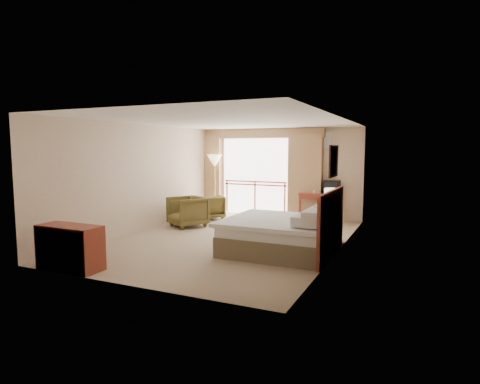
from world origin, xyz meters
The scene contains 29 objects.
floor centered at (0.00, 0.00, 0.00)m, with size 7.00×7.00×0.00m, color gray.
ceiling centered at (0.00, 0.00, 2.70)m, with size 7.00×7.00×0.00m, color white.
wall_back centered at (0.00, 3.50, 1.35)m, with size 5.00×5.00×0.00m, color #CBAE91.
wall_front centered at (0.00, -3.50, 1.35)m, with size 5.00×5.00×0.00m, color #CBAE91.
wall_left centered at (-2.50, 0.00, 1.35)m, with size 7.00×7.00×0.00m, color #CBAE91.
wall_right centered at (2.50, 0.00, 1.35)m, with size 7.00×7.00×0.00m, color #CBAE91.
balcony_door centered at (-0.80, 3.48, 1.20)m, with size 2.40×2.40×0.00m, color white.
balcony_railing centered at (-0.80, 3.46, 0.81)m, with size 2.09×0.03×1.02m.
curtain_left centered at (-2.45, 3.35, 1.25)m, with size 1.00×0.26×2.50m, color #946B48.
curtain_right centered at (0.85, 3.35, 1.25)m, with size 1.00×0.26×2.50m, color #946B48.
valance centered at (-0.80, 3.38, 2.55)m, with size 4.40×0.22×0.28m, color #946B48.
hvac_vent centered at (1.30, 3.47, 2.35)m, with size 0.50×0.04×0.50m, color silver.
bed centered at (1.50, -0.60, 0.38)m, with size 2.13×2.06×0.97m.
headboard centered at (2.46, -0.60, 0.65)m, with size 0.06×2.10×1.30m, color maroon.
framed_art centered at (2.47, -0.60, 1.85)m, with size 0.04×0.72×0.60m.
nightstand centered at (2.20, 0.56, 0.32)m, with size 0.44×0.53×0.63m, color maroon.
table_lamp centered at (2.20, 0.61, 1.07)m, with size 0.32×0.32×0.56m.
phone centered at (2.15, 0.41, 0.68)m, with size 0.20×0.15×0.09m, color black.
desk centered at (1.35, 3.35, 0.62)m, with size 1.22×0.59×0.80m.
tv centered at (1.65, 3.29, 0.99)m, with size 0.43×0.34×0.39m.
coffee_maker centered at (1.00, 3.29, 0.91)m, with size 0.11×0.11×0.24m, color black.
cup centered at (1.15, 3.24, 0.84)m, with size 0.07×0.07×0.09m, color white.
wastebasket centered at (0.92, 2.65, 0.14)m, with size 0.22×0.22×0.28m, color black.
armchair_far centered at (-1.71, 2.16, 0.00)m, with size 0.75×0.78×0.71m, color #4C4220.
armchair_near centered at (-1.70, 0.89, 0.00)m, with size 0.86×0.89×0.81m, color #4C4220.
side_table centered at (-1.73, 1.52, 0.39)m, with size 0.53×0.53×0.57m.
book centered at (-1.73, 1.52, 0.58)m, with size 0.16×0.21×0.02m, color white.
floor_lamp centered at (-2.04, 3.10, 1.63)m, with size 0.48×0.48×1.90m.
dresser centered at (-1.48, -3.26, 0.39)m, with size 1.16×0.49×0.77m.
Camera 1 is at (4.01, -8.19, 2.09)m, focal length 30.00 mm.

